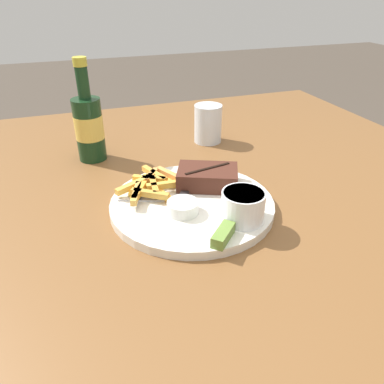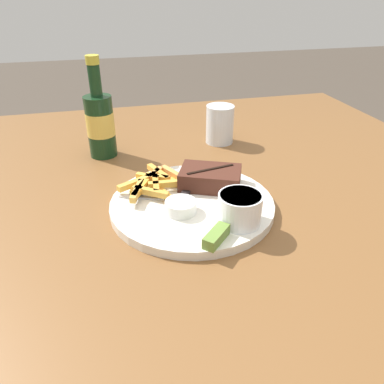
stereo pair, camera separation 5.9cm
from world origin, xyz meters
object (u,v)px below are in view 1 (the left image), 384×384
object	(u,v)px
beer_bottle	(89,125)
fork_utensil	(149,199)
steak_portion	(207,177)
knife_utensil	(188,188)
dinner_plate	(192,204)
coleslaw_cup	(243,205)
pickle_spear	(223,235)
drinking_glass	(208,124)
dipping_sauce_cup	(183,207)

from	to	relation	value
beer_bottle	fork_utensil	bearing A→B (deg)	-74.27
steak_portion	beer_bottle	size ratio (longest dim) A/B	0.59
knife_utensil	steak_portion	bearing A→B (deg)	-52.72
dinner_plate	coleslaw_cup	distance (m)	0.12
pickle_spear	drinking_glass	world-z (taller)	drinking_glass
dinner_plate	dipping_sauce_cup	world-z (taller)	dipping_sauce_cup
steak_portion	dipping_sauce_cup	xyz separation A→B (m)	(-0.08, -0.09, -0.01)
coleslaw_cup	fork_utensil	distance (m)	0.19
steak_portion	knife_utensil	distance (m)	0.05
coleslaw_cup	pickle_spear	xyz separation A→B (m)	(-0.06, -0.04, -0.02)
dinner_plate	beer_bottle	world-z (taller)	beer_bottle
steak_portion	pickle_spear	bearing A→B (deg)	-103.35
fork_utensil	dipping_sauce_cup	bearing A→B (deg)	-31.74
steak_portion	dipping_sauce_cup	bearing A→B (deg)	-134.21
dipping_sauce_cup	beer_bottle	bearing A→B (deg)	110.56
dipping_sauce_cup	drinking_glass	world-z (taller)	drinking_glass
fork_utensil	pickle_spear	bearing A→B (deg)	-41.60
dinner_plate	pickle_spear	bearing A→B (deg)	-86.85
pickle_spear	drinking_glass	xyz separation A→B (m)	(0.15, 0.46, 0.02)
coleslaw_cup	knife_utensil	distance (m)	0.15
steak_portion	knife_utensil	bearing A→B (deg)	-176.22
pickle_spear	dipping_sauce_cup	bearing A→B (deg)	110.38
beer_bottle	drinking_glass	size ratio (longest dim) A/B	2.40
dinner_plate	knife_utensil	size ratio (longest dim) A/B	2.23
fork_utensil	beer_bottle	bearing A→B (deg)	126.28
dinner_plate	knife_utensil	xyz separation A→B (m)	(0.01, 0.05, 0.01)
coleslaw_cup	pickle_spear	size ratio (longest dim) A/B	1.32
fork_utensil	dinner_plate	bearing A→B (deg)	0.00
coleslaw_cup	pickle_spear	bearing A→B (deg)	-141.86
pickle_spear	coleslaw_cup	bearing A→B (deg)	38.14
dipping_sauce_cup	knife_utensil	xyz separation A→B (m)	(0.04, 0.08, -0.01)
fork_utensil	beer_bottle	distance (m)	0.30
knife_utensil	drinking_glass	bearing A→B (deg)	4.52
dipping_sauce_cup	drinking_glass	xyz separation A→B (m)	(0.19, 0.36, 0.02)
dinner_plate	steak_portion	xyz separation A→B (m)	(0.05, 0.05, 0.03)
pickle_spear	dinner_plate	bearing A→B (deg)	93.15
dipping_sauce_cup	pickle_spear	distance (m)	0.11
steak_portion	coleslaw_cup	world-z (taller)	coleslaw_cup
dinner_plate	steak_portion	bearing A→B (deg)	43.67
coleslaw_cup	beer_bottle	size ratio (longest dim) A/B	0.32
dipping_sauce_cup	knife_utensil	distance (m)	0.09
steak_portion	beer_bottle	world-z (taller)	beer_bottle
steak_portion	beer_bottle	distance (m)	0.34
dipping_sauce_cup	drinking_glass	bearing A→B (deg)	62.01
beer_bottle	steak_portion	bearing A→B (deg)	-50.85
dinner_plate	beer_bottle	xyz separation A→B (m)	(-0.16, 0.31, 0.08)
steak_portion	drinking_glass	bearing A→B (deg)	68.49
coleslaw_cup	fork_utensil	world-z (taller)	coleslaw_cup
fork_utensil	drinking_glass	world-z (taller)	drinking_glass
coleslaw_cup	fork_utensil	size ratio (longest dim) A/B	0.61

